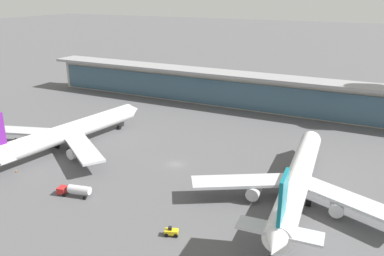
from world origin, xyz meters
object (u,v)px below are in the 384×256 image
(service_truck_mid_apron_red, at_px, (76,190))
(safety_cone_alpha, at_px, (16,171))
(airliner_centre_stand, at_px, (297,180))
(airliner_left_stand, at_px, (66,133))
(service_truck_by_tail_yellow, at_px, (171,232))
(service_truck_near_nose_blue, at_px, (4,146))

(service_truck_mid_apron_red, relative_size, safety_cone_alpha, 12.68)
(airliner_centre_stand, bearing_deg, airliner_left_stand, 179.87)
(airliner_left_stand, relative_size, airliner_centre_stand, 1.00)
(service_truck_mid_apron_red, distance_m, safety_cone_alpha, 24.79)
(service_truck_mid_apron_red, distance_m, service_truck_by_tail_yellow, 29.52)
(safety_cone_alpha, bearing_deg, service_truck_near_nose_blue, 149.71)
(airliner_centre_stand, bearing_deg, service_truck_near_nose_blue, -174.46)
(airliner_centre_stand, xyz_separation_m, safety_cone_alpha, (-73.69, -19.23, -5.10))
(airliner_centre_stand, relative_size, service_truck_by_tail_yellow, 19.73)
(airliner_centre_stand, height_order, service_truck_by_tail_yellow, airliner_centre_stand)
(safety_cone_alpha, bearing_deg, service_truck_by_tail_yellow, -7.30)
(service_truck_mid_apron_red, height_order, service_truck_by_tail_yellow, service_truck_mid_apron_red)
(airliner_left_stand, height_order, service_truck_mid_apron_red, airliner_left_stand)
(airliner_left_stand, height_order, safety_cone_alpha, airliner_left_stand)
(service_truck_near_nose_blue, relative_size, service_truck_mid_apron_red, 0.75)
(service_truck_mid_apron_red, bearing_deg, service_truck_near_nose_blue, 162.49)
(airliner_centre_stand, bearing_deg, service_truck_by_tail_yellow, -127.25)
(airliner_centre_stand, height_order, service_truck_near_nose_blue, airliner_centre_stand)
(service_truck_near_nose_blue, height_order, service_truck_by_tail_yellow, service_truck_near_nose_blue)
(service_truck_by_tail_yellow, bearing_deg, airliner_centre_stand, 52.75)
(airliner_centre_stand, height_order, safety_cone_alpha, airliner_centre_stand)
(service_truck_mid_apron_red, bearing_deg, airliner_left_stand, 136.80)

